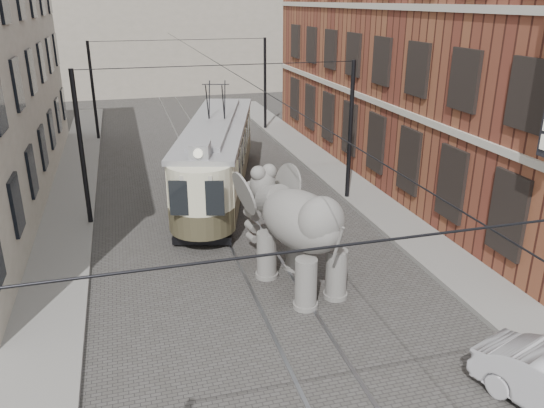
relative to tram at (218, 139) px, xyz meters
name	(u,v)px	position (x,y,z in m)	size (l,w,h in m)	color
ground	(269,278)	(0.01, -8.68, -2.45)	(120.00, 120.00, 0.00)	#3F3D3A
tram_rails	(269,278)	(0.01, -8.68, -2.44)	(1.54, 80.00, 0.02)	slate
sidewalk_right	(437,253)	(6.01, -8.68, -2.37)	(2.00, 60.00, 0.15)	slate
sidewalk_left	(51,305)	(-6.49, -8.68, -2.37)	(2.00, 60.00, 0.15)	slate
brick_building	(440,50)	(11.01, 0.32, 3.55)	(8.00, 26.00, 12.00)	brown
distant_block	(157,14)	(0.01, 31.32, 4.55)	(28.00, 10.00, 14.00)	gray
catenary	(229,148)	(-0.19, -3.68, 0.55)	(11.00, 30.20, 6.00)	black
tram	(218,139)	(0.00, 0.00, 0.00)	(2.55, 12.34, 4.90)	beige
elephant	(301,236)	(0.79, -9.43, -0.76)	(3.04, 5.52, 3.38)	#64625D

